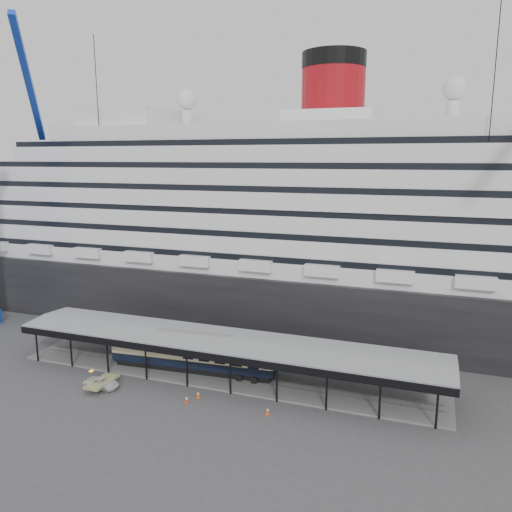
% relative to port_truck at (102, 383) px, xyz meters
% --- Properties ---
extents(ground, '(200.00, 200.00, 0.00)m').
position_rel_port_truck_xyz_m(ground, '(12.55, 2.99, -0.61)').
color(ground, '#3C3C3F').
rests_on(ground, ground).
extents(cruise_ship, '(130.00, 30.00, 43.90)m').
position_rel_port_truck_xyz_m(cruise_ship, '(12.59, 34.99, 17.74)').
color(cruise_ship, black).
rests_on(cruise_ship, ground).
extents(platform_canopy, '(56.00, 9.18, 5.30)m').
position_rel_port_truck_xyz_m(platform_canopy, '(12.55, 7.99, 1.75)').
color(platform_canopy, slate).
rests_on(platform_canopy, ground).
extents(port_truck, '(4.43, 2.10, 1.22)m').
position_rel_port_truck_xyz_m(port_truck, '(0.00, 0.00, 0.00)').
color(port_truck, silver).
rests_on(port_truck, ground).
extents(pullman_carriage, '(22.42, 4.46, 21.86)m').
position_rel_port_truck_xyz_m(pullman_carriage, '(8.45, 7.99, 2.04)').
color(pullman_carriage, black).
rests_on(pullman_carriage, ground).
extents(traffic_cone_left, '(0.45, 0.45, 0.85)m').
position_rel_port_truck_xyz_m(traffic_cone_left, '(12.26, 1.65, -0.19)').
color(traffic_cone_left, '#E1530C').
rests_on(traffic_cone_left, ground).
extents(traffic_cone_mid, '(0.47, 0.47, 0.84)m').
position_rel_port_truck_xyz_m(traffic_cone_mid, '(11.52, 0.14, -0.19)').
color(traffic_cone_mid, red).
rests_on(traffic_cone_mid, ground).
extents(traffic_cone_right, '(0.53, 0.53, 0.82)m').
position_rel_port_truck_xyz_m(traffic_cone_right, '(21.14, 0.77, -0.21)').
color(traffic_cone_right, '#FA450D').
rests_on(traffic_cone_right, ground).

